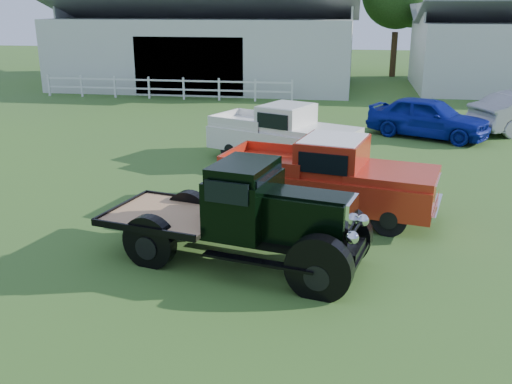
% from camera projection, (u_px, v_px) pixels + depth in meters
% --- Properties ---
extents(ground, '(120.00, 120.00, 0.00)m').
position_uv_depth(ground, '(237.00, 258.00, 11.71)').
color(ground, '#3B5E28').
extents(shed_left, '(18.80, 10.20, 5.60)m').
position_uv_depth(shed_left, '(209.00, 41.00, 36.31)').
color(shed_left, silver).
rests_on(shed_left, ground).
extents(fence_rail, '(14.20, 0.16, 1.20)m').
position_uv_depth(fence_rail, '(166.00, 88.00, 31.53)').
color(fence_rail, white).
rests_on(fence_rail, ground).
extents(tree_a, '(6.30, 6.30, 10.50)m').
position_uv_depth(tree_a, '(91.00, 2.00, 43.84)').
color(tree_a, black).
rests_on(tree_a, ground).
extents(tree_c, '(5.40, 5.40, 9.00)m').
position_uv_depth(tree_c, '(397.00, 12.00, 40.45)').
color(tree_c, black).
rests_on(tree_c, ground).
extents(vintage_flatbed, '(5.60, 3.17, 2.09)m').
position_uv_depth(vintage_flatbed, '(239.00, 213.00, 11.22)').
color(vintage_flatbed, black).
rests_on(vintage_flatbed, ground).
extents(red_pickup, '(5.67, 3.16, 1.95)m').
position_uv_depth(red_pickup, '(328.00, 176.00, 13.92)').
color(red_pickup, '#AF2814').
rests_on(red_pickup, ground).
extents(white_pickup, '(5.47, 3.86, 1.88)m').
position_uv_depth(white_pickup, '(283.00, 134.00, 18.65)').
color(white_pickup, silver).
rests_on(white_pickup, ground).
extents(misc_car_blue, '(5.01, 3.74, 1.59)m').
position_uv_depth(misc_car_blue, '(428.00, 117.00, 22.21)').
color(misc_car_blue, navy).
rests_on(misc_car_blue, ground).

